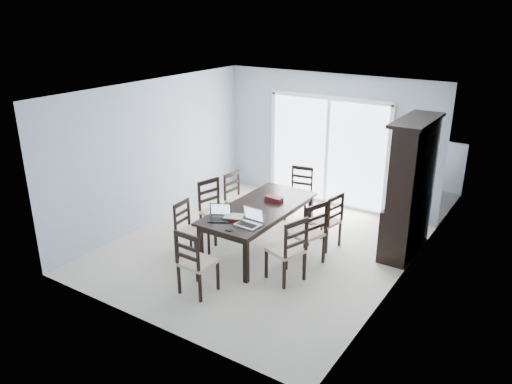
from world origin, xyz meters
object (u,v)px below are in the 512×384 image
(chair_left_far, at_px, (236,193))
(cell_phone, at_px, (229,230))
(china_hutch, at_px, (410,189))
(chair_right_far, at_px, (330,215))
(chair_right_near, at_px, (291,244))
(laptop_silver, at_px, (248,222))
(dining_table, at_px, (259,211))
(chair_end_far, at_px, (300,187))
(game_box, at_px, (274,199))
(chair_right_mid, at_px, (311,227))
(chair_left_mid, at_px, (213,203))
(chair_end_near, at_px, (193,256))
(hot_tub, at_px, (310,162))
(laptop_dark, at_px, (219,217))
(chair_left_near, at_px, (188,223))

(chair_left_far, xyz_separation_m, cell_phone, (1.05, -1.67, 0.17))
(china_hutch, distance_m, chair_right_far, 1.33)
(chair_right_near, xyz_separation_m, laptop_silver, (-0.69, -0.06, 0.19))
(laptop_silver, bearing_deg, dining_table, 112.48)
(chair_end_far, distance_m, game_box, 1.24)
(chair_right_near, height_order, chair_right_mid, chair_right_mid)
(chair_right_far, bearing_deg, chair_left_mid, 120.96)
(chair_end_near, bearing_deg, hot_tub, 101.20)
(chair_right_mid, bearing_deg, chair_left_far, 88.03)
(dining_table, relative_size, chair_left_far, 2.00)
(china_hutch, bearing_deg, dining_table, -148.29)
(chair_left_mid, height_order, game_box, chair_left_mid)
(laptop_dark, bearing_deg, chair_left_near, 155.04)
(hot_tub, bearing_deg, game_box, -73.14)
(china_hutch, bearing_deg, chair_right_near, -119.78)
(chair_right_mid, relative_size, chair_right_far, 1.09)
(laptop_silver, bearing_deg, chair_right_near, 8.01)
(laptop_dark, bearing_deg, chair_right_near, -22.38)
(dining_table, bearing_deg, chair_end_far, 93.42)
(chair_right_near, distance_m, laptop_silver, 0.72)
(chair_right_mid, height_order, laptop_silver, chair_right_mid)
(chair_left_mid, bearing_deg, dining_table, 107.44)
(chair_right_mid, bearing_deg, laptop_dark, 141.22)
(chair_end_far, xyz_separation_m, laptop_dark, (-0.13, -2.34, 0.21))
(chair_left_near, xyz_separation_m, chair_end_near, (0.83, -0.86, 0.04))
(china_hutch, relative_size, chair_left_near, 2.09)
(dining_table, distance_m, chair_end_far, 1.57)
(chair_left_far, xyz_separation_m, chair_right_near, (1.87, -1.31, 0.04))
(chair_left_near, xyz_separation_m, game_box, (0.89, 1.16, 0.23))
(chair_left_far, height_order, chair_right_mid, chair_right_mid)
(china_hutch, xyz_separation_m, chair_right_mid, (-1.09, -1.27, -0.43))
(chair_left_near, bearing_deg, hot_tub, 176.91)
(china_hutch, height_order, chair_right_mid, china_hutch)
(chair_left_mid, relative_size, cell_phone, 11.34)
(chair_end_far, distance_m, hot_tub, 2.15)
(chair_left_mid, relative_size, chair_end_near, 1.05)
(china_hutch, relative_size, hot_tub, 1.28)
(chair_right_near, distance_m, chair_end_near, 1.39)
(chair_left_mid, relative_size, laptop_dark, 2.97)
(chair_left_mid, relative_size, laptop_silver, 3.19)
(chair_right_far, bearing_deg, chair_right_mid, -169.98)
(chair_left_near, relative_size, game_box, 3.68)
(cell_phone, relative_size, game_box, 0.36)
(chair_left_far, distance_m, chair_right_far, 1.87)
(chair_right_near, xyz_separation_m, chair_right_mid, (-0.00, 0.62, 0.02))
(china_hutch, xyz_separation_m, chair_left_mid, (-2.93, -1.29, -0.45))
(dining_table, bearing_deg, chair_left_far, 144.20)
(chair_left_mid, height_order, chair_right_far, chair_left_mid)
(chair_right_far, bearing_deg, chair_right_near, -169.71)
(laptop_dark, xyz_separation_m, laptop_silver, (0.47, 0.07, 0.01))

